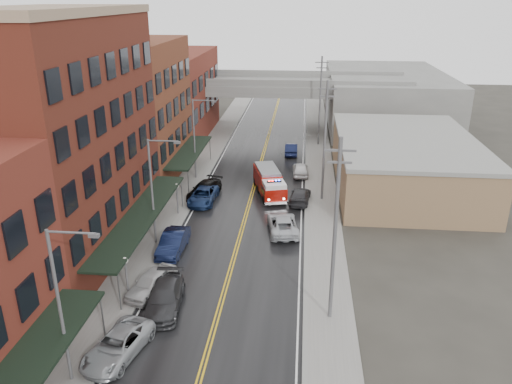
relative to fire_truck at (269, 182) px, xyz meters
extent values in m
cube|color=black|center=(-1.81, -6.01, -1.38)|extent=(11.00, 160.00, 0.02)
cube|color=slate|center=(-9.11, -6.01, -1.31)|extent=(3.00, 160.00, 0.15)
cube|color=slate|center=(5.49, -6.01, -1.31)|extent=(3.00, 160.00, 0.15)
cube|color=gray|center=(-7.46, -6.01, -1.31)|extent=(0.30, 160.00, 0.15)
cube|color=gray|center=(3.84, -6.01, -1.31)|extent=(0.30, 160.00, 0.15)
cube|color=#531C16|center=(-15.11, -13.01, 7.61)|extent=(9.00, 20.00, 18.00)
cube|color=brown|center=(-15.11, 4.49, 6.11)|extent=(9.00, 15.00, 15.00)
cube|color=maroon|center=(-15.11, 21.99, 4.61)|extent=(9.00, 20.00, 12.00)
cube|color=#8C664B|center=(14.19, 3.99, 1.11)|extent=(14.00, 22.00, 5.00)
cube|color=slate|center=(16.19, 33.99, 2.61)|extent=(18.00, 30.00, 8.00)
cylinder|color=slate|center=(-8.16, -24.41, 0.11)|extent=(0.10, 0.10, 3.00)
cube|color=black|center=(-9.31, -13.01, 1.61)|extent=(2.60, 18.00, 0.18)
cylinder|color=slate|center=(-8.16, -21.61, 0.11)|extent=(0.10, 0.10, 3.00)
cylinder|color=slate|center=(-8.16, -4.41, 0.11)|extent=(0.10, 0.10, 3.00)
cube|color=black|center=(-9.31, 4.49, 1.61)|extent=(2.60, 13.00, 0.18)
cylinder|color=slate|center=(-8.16, -1.61, 0.11)|extent=(0.10, 0.10, 3.00)
cylinder|color=slate|center=(-8.16, 10.59, 0.11)|extent=(0.10, 0.10, 3.00)
cylinder|color=#59595B|center=(-8.21, -20.01, 0.01)|extent=(0.14, 0.14, 2.80)
sphere|color=silver|center=(-8.21, -20.01, 1.51)|extent=(0.44, 0.44, 0.44)
cylinder|color=#59595B|center=(-8.21, -6.01, 0.01)|extent=(0.14, 0.14, 2.80)
sphere|color=silver|center=(-8.21, -6.01, 1.51)|extent=(0.44, 0.44, 0.44)
cylinder|color=#59595B|center=(-8.61, -28.01, 3.11)|extent=(0.18, 0.18, 9.00)
cylinder|color=#59595B|center=(-7.41, -28.01, 7.51)|extent=(2.40, 0.12, 0.12)
cube|color=#59595B|center=(-6.31, -28.01, 7.41)|extent=(0.50, 0.22, 0.18)
cylinder|color=#59595B|center=(-8.61, -12.01, 3.11)|extent=(0.18, 0.18, 9.00)
cylinder|color=#59595B|center=(-7.41, -12.01, 7.51)|extent=(2.40, 0.12, 0.12)
cube|color=#59595B|center=(-6.31, -12.01, 7.41)|extent=(0.50, 0.22, 0.18)
cylinder|color=#59595B|center=(-8.61, 3.99, 3.11)|extent=(0.18, 0.18, 9.00)
cylinder|color=#59595B|center=(-7.41, 3.99, 7.51)|extent=(2.40, 0.12, 0.12)
cube|color=#59595B|center=(-6.31, 3.99, 7.41)|extent=(0.50, 0.22, 0.18)
cylinder|color=#59595B|center=(5.39, -21.01, 4.61)|extent=(0.24, 0.24, 12.00)
cube|color=#59595B|center=(5.39, -21.01, 9.81)|extent=(1.80, 0.12, 0.12)
cube|color=#59595B|center=(5.39, -21.01, 9.11)|extent=(1.40, 0.12, 0.12)
cylinder|color=#59595B|center=(5.39, -1.01, 4.61)|extent=(0.24, 0.24, 12.00)
cube|color=#59595B|center=(5.39, -1.01, 9.81)|extent=(1.80, 0.12, 0.12)
cube|color=#59595B|center=(5.39, -1.01, 9.11)|extent=(1.40, 0.12, 0.12)
cylinder|color=#59595B|center=(5.39, 18.99, 4.61)|extent=(0.24, 0.24, 12.00)
cube|color=#59595B|center=(5.39, 18.99, 9.81)|extent=(1.80, 0.12, 0.12)
cube|color=#59595B|center=(5.39, 18.99, 9.11)|extent=(1.40, 0.12, 0.12)
cube|color=slate|center=(-1.81, 25.99, 5.36)|extent=(40.00, 10.00, 1.50)
cube|color=slate|center=(-12.81, 25.99, 1.61)|extent=(1.60, 8.00, 6.00)
cube|color=slate|center=(9.19, 25.99, 1.61)|extent=(1.60, 8.00, 6.00)
cube|color=#960F06|center=(-0.29, 1.07, -0.02)|extent=(3.42, 5.27, 1.86)
cube|color=#960F06|center=(0.62, -2.25, -0.28)|extent=(2.74, 2.80, 1.33)
cube|color=silver|center=(0.62, -2.25, 0.60)|extent=(2.59, 2.60, 0.44)
cube|color=black|center=(0.57, -2.08, -0.02)|extent=(2.52, 1.95, 0.71)
cube|color=slate|center=(-0.29, 1.07, 1.04)|extent=(3.11, 4.87, 0.27)
cube|color=black|center=(0.62, -2.25, 0.89)|extent=(1.43, 0.61, 0.12)
sphere|color=#FF0C0C|center=(0.15, -2.38, 0.96)|extent=(0.18, 0.18, 0.18)
sphere|color=#1933FF|center=(1.09, -2.12, 0.96)|extent=(0.18, 0.18, 0.18)
cylinder|color=black|center=(-0.29, -2.60, -0.95)|extent=(0.93, 0.53, 0.88)
cylinder|color=black|center=(1.58, -2.08, -0.95)|extent=(0.93, 0.53, 0.88)
cylinder|color=black|center=(-1.11, 0.38, -0.95)|extent=(0.93, 0.53, 0.88)
cylinder|color=black|center=(0.76, 0.90, -0.95)|extent=(0.93, 0.53, 0.88)
cylinder|color=black|center=(-1.70, 2.51, -0.95)|extent=(0.93, 0.53, 0.88)
cylinder|color=black|center=(0.17, 3.03, -0.95)|extent=(0.93, 0.53, 0.88)
imported|color=#989CA0|center=(-6.81, -25.81, -0.68)|extent=(3.47, 5.52, 1.42)
imported|color=#2B2B2E|center=(-5.41, -20.91, -0.60)|extent=(2.70, 5.63, 1.58)
imported|color=#BABABA|center=(-6.81, -19.21, -0.61)|extent=(3.22, 4.94, 1.56)
imported|color=black|center=(-6.81, -13.21, -0.58)|extent=(1.82, 4.97, 1.63)
imported|color=#15264F|center=(-6.42, -2.81, -0.66)|extent=(2.55, 5.29, 1.45)
imported|color=black|center=(-6.60, -1.21, -0.64)|extent=(3.44, 5.54, 1.50)
imported|color=#B5B8BD|center=(1.79, -8.74, -0.65)|extent=(3.24, 5.63, 1.48)
imported|color=#2B2B2E|center=(3.19, -1.81, -0.70)|extent=(2.34, 4.88, 1.37)
imported|color=silver|center=(3.13, 6.27, -0.65)|extent=(1.93, 4.42, 1.48)
imported|color=black|center=(1.82, 14.35, -0.65)|extent=(1.62, 4.51, 1.48)
camera|label=1|loc=(3.30, -48.16, 17.87)|focal=35.00mm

